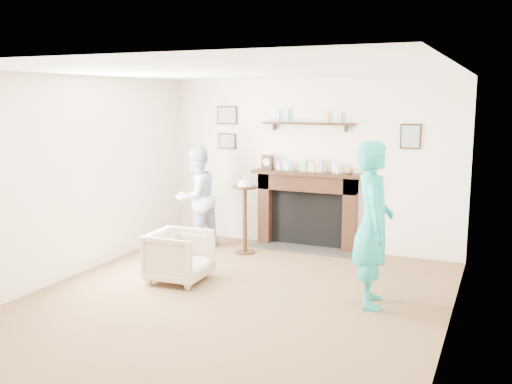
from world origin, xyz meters
TOP-DOWN VIEW (x-y plane):
  - ground at (0.00, 0.00)m, footprint 5.00×5.00m
  - room_shell at (-0.00, 0.69)m, footprint 4.54×5.02m
  - armchair at (-0.91, 0.28)m, footprint 0.72×0.70m
  - man at (-1.50, 1.75)m, footprint 0.76×0.87m
  - woman at (1.41, 0.44)m, footprint 0.59×0.74m
  - pedestal_table at (-0.72, 1.76)m, footprint 0.35×0.35m

SIDE VIEW (x-z plane):
  - ground at x=0.00m, z-range 0.00..0.00m
  - armchair at x=-0.91m, z-range -0.31..0.31m
  - man at x=-1.50m, z-range -0.76..0.76m
  - woman at x=1.41m, z-range -0.89..0.89m
  - pedestal_table at x=-0.72m, z-range 0.13..1.25m
  - room_shell at x=0.00m, z-range 0.36..2.88m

